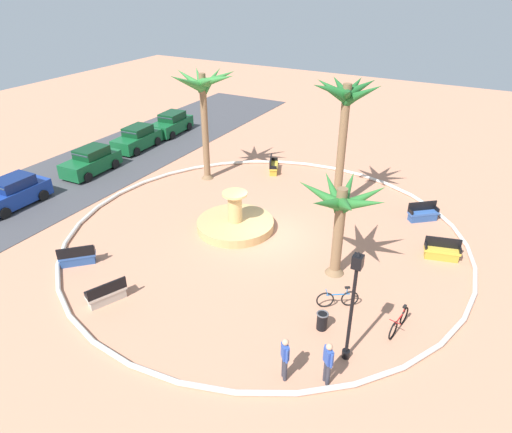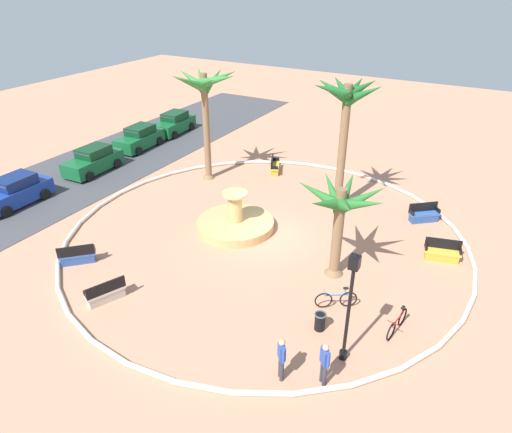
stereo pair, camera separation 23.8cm
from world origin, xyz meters
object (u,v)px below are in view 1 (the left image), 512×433
(palm_tree_near_fountain, at_px, (345,109))
(bicycle_by_lamppost, at_px, (338,299))
(palm_tree_by_curb, at_px, (203,93))
(person_cyclist_photo, at_px, (328,361))
(bench_east, at_px, (442,252))
(fountain, at_px, (235,223))
(bench_west, at_px, (273,167))
(bench_southwest, at_px, (423,214))
(parked_car_leftmost, at_px, (13,193))
(palm_tree_mid_plaza, at_px, (342,208))
(parked_car_second, at_px, (91,161))
(bench_north, at_px, (107,295))
(trash_bin, at_px, (322,320))
(lamppost, at_px, (353,299))
(person_cyclist_helmet, at_px, (285,357))
(parked_car_third, at_px, (137,139))
(bicycle_red_frame, at_px, (399,322))
(bench_southeast, at_px, (77,258))
(parked_car_rightmost, at_px, (172,124))

(palm_tree_near_fountain, xyz_separation_m, bicycle_by_lamppost, (-8.20, -3.04, -5.22))
(palm_tree_by_curb, distance_m, person_cyclist_photo, 17.90)
(bench_east, bearing_deg, fountain, 102.85)
(bench_west, relative_size, person_cyclist_photo, 1.00)
(bench_southwest, xyz_separation_m, parked_car_leftmost, (-9.40, 20.59, 0.43))
(palm_tree_by_curb, relative_size, palm_tree_mid_plaza, 1.56)
(palm_tree_by_curb, height_order, bicycle_by_lamppost, palm_tree_by_curb)
(bench_west, height_order, parked_car_second, parked_car_second)
(fountain, relative_size, person_cyclist_photo, 2.38)
(palm_tree_near_fountain, bearing_deg, fountain, 142.35)
(palm_tree_near_fountain, bearing_deg, bench_north, 157.20)
(trash_bin, height_order, person_cyclist_photo, person_cyclist_photo)
(bench_north, distance_m, trash_bin, 8.62)
(trash_bin, bearing_deg, person_cyclist_photo, -155.17)
(palm_tree_near_fountain, bearing_deg, lamppost, -158.29)
(trash_bin, distance_m, person_cyclist_helmet, 2.86)
(person_cyclist_helmet, bearing_deg, lamppost, -38.51)
(palm_tree_by_curb, height_order, palm_tree_mid_plaza, palm_tree_by_curb)
(palm_tree_near_fountain, relative_size, bench_north, 4.28)
(bench_west, height_order, lamppost, lamppost)
(lamppost, bearing_deg, bench_north, 100.63)
(person_cyclist_photo, bearing_deg, parked_car_leftmost, 80.50)
(palm_tree_near_fountain, distance_m, parked_car_third, 17.04)
(bench_southwest, bearing_deg, lamppost, 178.31)
(palm_tree_by_curb, height_order, person_cyclist_helmet, palm_tree_by_curb)
(person_cyclist_photo, bearing_deg, fountain, 47.35)
(parked_car_leftmost, bearing_deg, bench_west, -42.95)
(person_cyclist_helmet, bearing_deg, trash_bin, -4.31)
(bench_north, relative_size, bicycle_red_frame, 0.98)
(bicycle_by_lamppost, bearing_deg, bench_east, -28.54)
(bench_east, xyz_separation_m, parked_car_third, (4.45, 22.32, 0.43))
(bicycle_by_lamppost, height_order, parked_car_second, parked_car_second)
(bench_north, distance_m, person_cyclist_helmet, 7.99)
(lamppost, xyz_separation_m, parked_car_leftmost, (2.00, 20.25, -1.78))
(palm_tree_near_fountain, bearing_deg, bench_southeast, 142.99)
(fountain, xyz_separation_m, palm_tree_near_fountain, (4.84, -3.73, 5.30))
(bench_east, height_order, bicycle_by_lamppost, bench_east)
(palm_tree_mid_plaza, height_order, bicycle_by_lamppost, palm_tree_mid_plaza)
(trash_bin, xyz_separation_m, person_cyclist_helmet, (-2.80, 0.21, 0.56))
(fountain, relative_size, parked_car_second, 0.98)
(palm_tree_mid_plaza, height_order, bench_east, palm_tree_mid_plaza)
(person_cyclist_helmet, bearing_deg, palm_tree_mid_plaza, 5.20)
(person_cyclist_photo, bearing_deg, trash_bin, 24.83)
(parked_car_leftmost, relative_size, parked_car_rightmost, 0.98)
(fountain, xyz_separation_m, lamppost, (-5.79, -7.97, 2.26))
(parked_car_second, bearing_deg, bench_southeast, -137.06)
(bench_west, height_order, person_cyclist_photo, person_cyclist_photo)
(bench_southeast, bearing_deg, parked_car_leftmost, 72.38)
(parked_car_leftmost, distance_m, parked_car_second, 5.57)
(trash_bin, xyz_separation_m, parked_car_leftmost, (1.05, 18.99, 0.39))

